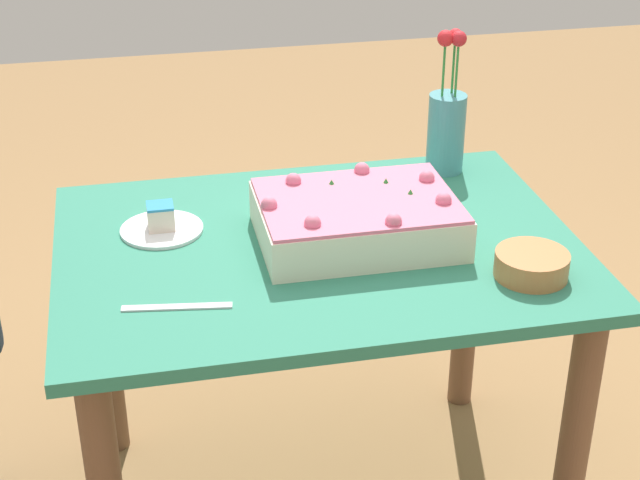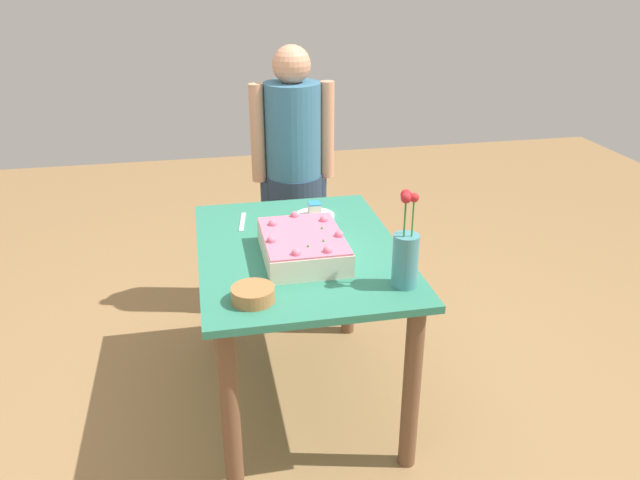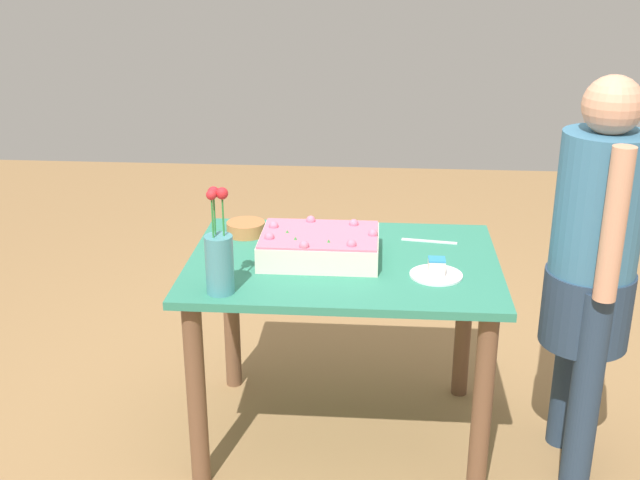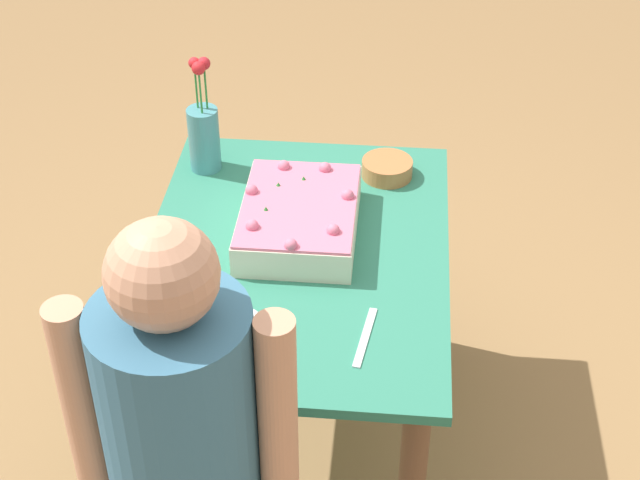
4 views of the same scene
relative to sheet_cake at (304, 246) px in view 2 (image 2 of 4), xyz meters
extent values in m
plane|color=#9B7448|center=(0.09, 0.00, -0.82)|extent=(8.00, 8.00, 0.00)
cube|color=#307F64|center=(0.09, 0.00, -0.07)|extent=(1.16, 0.85, 0.03)
cylinder|color=brown|center=(-0.42, -0.34, -0.45)|extent=(0.07, 0.07, 0.74)
cylinder|color=brown|center=(0.60, -0.34, -0.45)|extent=(0.07, 0.07, 0.74)
cylinder|color=brown|center=(-0.42, 0.35, -0.45)|extent=(0.07, 0.07, 0.74)
cylinder|color=brown|center=(0.60, 0.35, -0.45)|extent=(0.07, 0.07, 0.74)
cube|color=#EBE4C9|center=(0.00, 0.00, -0.01)|extent=(0.44, 0.32, 0.09)
cube|color=#DB6E8C|center=(0.00, 0.00, 0.05)|extent=(0.43, 0.32, 0.01)
sphere|color=#DB6E8C|center=(0.20, 0.00, 0.05)|extent=(0.04, 0.04, 0.04)
sphere|color=#DB6E8C|center=(0.12, 0.11, 0.05)|extent=(0.04, 0.04, 0.04)
sphere|color=#DB6E8C|center=(-0.04, 0.14, 0.05)|extent=(0.04, 0.04, 0.04)
sphere|color=#DB6E8C|center=(-0.18, 0.06, 0.05)|extent=(0.04, 0.04, 0.04)
sphere|color=#DB6E8C|center=(-0.18, -0.06, 0.05)|extent=(0.04, 0.04, 0.04)
sphere|color=#DB6E8C|center=(-0.04, -0.14, 0.05)|extent=(0.04, 0.04, 0.04)
sphere|color=#DB6E8C|center=(0.12, -0.11, 0.05)|extent=(0.04, 0.04, 0.04)
cone|color=#2D8438|center=(0.04, -0.08, 0.05)|extent=(0.02, 0.02, 0.02)
cone|color=#2D8438|center=(-0.08, -0.06, 0.05)|extent=(0.02, 0.02, 0.02)
cone|color=#2D8438|center=(-0.12, 0.01, 0.05)|extent=(0.02, 0.02, 0.02)
cylinder|color=white|center=(0.43, -0.13, -0.05)|extent=(0.19, 0.19, 0.01)
cube|color=beige|center=(0.43, -0.13, -0.02)|extent=(0.06, 0.06, 0.05)
cube|color=teal|center=(0.43, -0.13, 0.01)|extent=(0.06, 0.06, 0.01)
cube|color=silver|center=(0.42, 0.21, -0.05)|extent=(0.22, 0.05, 0.00)
cylinder|color=teal|center=(-0.31, -0.32, 0.05)|extent=(0.10, 0.10, 0.21)
cylinder|color=#2D8438|center=(-0.29, -0.32, 0.23)|extent=(0.01, 0.01, 0.15)
sphere|color=red|center=(-0.29, -0.32, 0.30)|extent=(0.04, 0.04, 0.04)
cylinder|color=#2D8438|center=(-0.32, -0.31, 0.23)|extent=(0.01, 0.01, 0.15)
sphere|color=red|center=(-0.32, -0.31, 0.30)|extent=(0.04, 0.04, 0.04)
cylinder|color=#2D8438|center=(-0.33, -0.34, 0.23)|extent=(0.01, 0.01, 0.15)
sphere|color=red|center=(-0.33, -0.34, 0.30)|extent=(0.03, 0.03, 0.03)
cylinder|color=#BE7340|center=(-0.32, 0.24, -0.02)|extent=(0.16, 0.16, 0.05)
cylinder|color=#273950|center=(0.97, 0.01, -0.43)|extent=(0.11, 0.11, 0.78)
cylinder|color=#273950|center=(0.97, -0.25, -0.43)|extent=(0.11, 0.11, 0.78)
cylinder|color=#273950|center=(0.97, -0.12, -0.16)|extent=(0.31, 0.32, 0.28)
cylinder|color=teal|center=(0.97, -0.12, 0.22)|extent=(0.30, 0.30, 0.52)
sphere|color=tan|center=(0.97, -0.12, 0.57)|extent=(0.20, 0.20, 0.20)
cylinder|color=tan|center=(0.97, 0.07, 0.22)|extent=(0.08, 0.08, 0.52)
cylinder|color=tan|center=(0.97, -0.30, 0.22)|extent=(0.08, 0.08, 0.52)
camera|label=1|loc=(0.49, 1.90, 0.98)|focal=55.00mm
camera|label=2|loc=(-2.26, 0.39, 1.06)|focal=35.00mm
camera|label=3|loc=(0.22, -2.78, 1.09)|focal=45.00mm
camera|label=4|loc=(2.22, 0.27, 1.61)|focal=55.00mm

